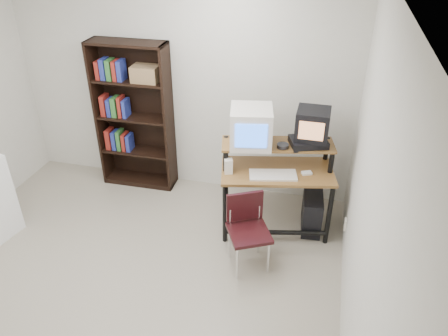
% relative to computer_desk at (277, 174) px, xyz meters
% --- Properties ---
extents(floor, '(4.00, 4.00, 0.01)m').
position_rel_computer_desk_xyz_m(floor, '(-1.25, -1.33, -0.69)').
color(floor, '#9E9683').
rests_on(floor, ground).
extents(back_wall, '(4.00, 0.01, 2.60)m').
position_rel_computer_desk_xyz_m(back_wall, '(-1.25, 0.67, 0.62)').
color(back_wall, beige).
rests_on(back_wall, floor).
extents(right_wall, '(0.01, 4.00, 2.60)m').
position_rel_computer_desk_xyz_m(right_wall, '(0.75, -1.33, 0.62)').
color(right_wall, beige).
rests_on(right_wall, floor).
extents(computer_desk, '(1.24, 0.80, 0.98)m').
position_rel_computer_desk_xyz_m(computer_desk, '(0.00, 0.00, 0.00)').
color(computer_desk, brown).
rests_on(computer_desk, floor).
extents(crt_monitor, '(0.48, 0.48, 0.39)m').
position_rel_computer_desk_xyz_m(crt_monitor, '(-0.29, 0.03, 0.48)').
color(crt_monitor, silver).
rests_on(crt_monitor, computer_desk).
extents(vcr, '(0.43, 0.37, 0.08)m').
position_rel_computer_desk_xyz_m(vcr, '(0.28, 0.13, 0.33)').
color(vcr, black).
rests_on(vcr, computer_desk).
extents(crt_tv, '(0.32, 0.33, 0.30)m').
position_rel_computer_desk_xyz_m(crt_tv, '(0.30, 0.16, 0.52)').
color(crt_tv, black).
rests_on(crt_tv, vcr).
extents(cd_spindle, '(0.14, 0.14, 0.05)m').
position_rel_computer_desk_xyz_m(cd_spindle, '(0.04, 0.01, 0.31)').
color(cd_spindle, '#26262B').
rests_on(cd_spindle, computer_desk).
extents(keyboard, '(0.51, 0.31, 0.03)m').
position_rel_computer_desk_xyz_m(keyboard, '(-0.02, -0.14, 0.06)').
color(keyboard, silver).
rests_on(keyboard, computer_desk).
extents(mousepad, '(0.27, 0.24, 0.01)m').
position_rel_computer_desk_xyz_m(mousepad, '(0.30, -0.04, 0.04)').
color(mousepad, black).
rests_on(mousepad, computer_desk).
extents(mouse, '(0.12, 0.10, 0.03)m').
position_rel_computer_desk_xyz_m(mouse, '(0.30, -0.02, 0.06)').
color(mouse, white).
rests_on(mouse, mousepad).
extents(desk_speaker, '(0.10, 0.10, 0.17)m').
position_rel_computer_desk_xyz_m(desk_speaker, '(-0.47, -0.19, 0.12)').
color(desk_speaker, silver).
rests_on(desk_speaker, computer_desk).
extents(pc_tower, '(0.24, 0.47, 0.42)m').
position_rel_computer_desk_xyz_m(pc_tower, '(0.40, 0.08, -0.47)').
color(pc_tower, black).
rests_on(pc_tower, floor).
extents(school_chair, '(0.50, 0.50, 0.75)m').
position_rel_computer_desk_xyz_m(school_chair, '(-0.18, -0.62, -0.22)').
color(school_chair, black).
rests_on(school_chair, floor).
extents(bookshelf, '(0.90, 0.31, 1.79)m').
position_rel_computer_desk_xyz_m(bookshelf, '(-1.79, 0.53, 0.24)').
color(bookshelf, black).
rests_on(bookshelf, floor).
extents(wall_outlet, '(0.02, 0.08, 0.12)m').
position_rel_computer_desk_xyz_m(wall_outlet, '(0.74, -0.18, -0.38)').
color(wall_outlet, beige).
rests_on(wall_outlet, right_wall).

